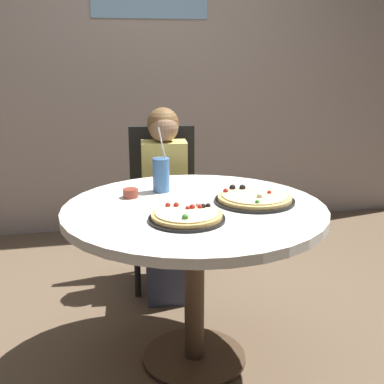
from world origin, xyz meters
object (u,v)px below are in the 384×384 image
soda_cup (161,175)px  pizza_cheese (254,198)px  sauce_bowl (130,193)px  chair_wooden (163,196)px  pizza_veggie (187,216)px  dining_table (194,230)px  diner_child (166,213)px

soda_cup → pizza_cheese: bearing=-34.6°
soda_cup → sauce_bowl: (-0.15, -0.07, -0.06)m
chair_wooden → pizza_veggie: size_ratio=3.11×
chair_wooden → pizza_veggie: bearing=-94.1°
dining_table → sauce_bowl: size_ratio=16.20×
dining_table → diner_child: 0.76m
dining_table → sauce_bowl: (-0.25, 0.19, 0.13)m
sauce_bowl → diner_child: bearing=65.6°
chair_wooden → pizza_cheese: bearing=-74.0°
diner_child → pizza_veggie: size_ratio=3.54×
chair_wooden → pizza_cheese: chair_wooden is taller
soda_cup → diner_child: bearing=78.8°
chair_wooden → sauce_bowl: size_ratio=13.57×
diner_child → pizza_veggie: (-0.06, -0.91, 0.28)m
dining_table → diner_child: diner_child is taller
pizza_cheese → soda_cup: soda_cup is taller
dining_table → pizza_cheese: bearing=1.4°
sauce_bowl → pizza_veggie: bearing=-63.0°
soda_cup → sauce_bowl: soda_cup is taller
sauce_bowl → dining_table: bearing=-37.2°
chair_wooden → dining_table: bearing=-90.6°
dining_table → diner_child: size_ratio=1.05×
chair_wooden → sauce_bowl: chair_wooden is taller
diner_child → pizza_cheese: bearing=-69.1°
dining_table → pizza_veggie: (-0.07, -0.17, 0.12)m
pizza_veggie → sauce_bowl: (-0.19, 0.37, 0.00)m
diner_child → pizza_cheese: diner_child is taller
pizza_cheese → soda_cup: bearing=145.4°
diner_child → soda_cup: (-0.09, -0.48, 0.35)m
chair_wooden → soda_cup: soda_cup is taller
pizza_cheese → sauce_bowl: bearing=160.5°
pizza_veggie → soda_cup: (-0.03, 0.44, 0.06)m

